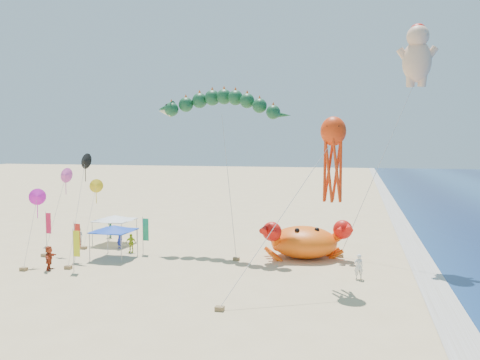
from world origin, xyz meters
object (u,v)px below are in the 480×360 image
Objects in this scene: canopy_white at (115,218)px; dragon_kite at (220,108)px; octopus_kite at (333,153)px; crab_inflatable at (304,241)px; cherub_kite at (417,54)px; canopy_blue at (114,228)px.

dragon_kite is at bearing 0.45° from canopy_white.
crab_inflatable is at bearing 111.37° from octopus_kite.
crab_inflatable is 10.18m from octopus_kite.
canopy_white is (-26.36, -0.73, -13.99)m from cherub_kite.
canopy_blue is (-15.09, -3.77, 1.02)m from crab_inflatable.
canopy_blue is at bearing -166.44° from cherub_kite.
canopy_blue is (-23.66, -5.71, -13.99)m from cherub_kite.
cherub_kite is at bearing 54.94° from octopus_kite.
cherub_kite is at bearing 1.59° from canopy_white.
crab_inflatable is 0.39× the size of cherub_kite.
canopy_blue is 0.95× the size of canopy_white.
canopy_white is (-10.27, -0.08, -10.00)m from dragon_kite.
canopy_white is at bearing 159.06° from octopus_kite.
dragon_kite reaches higher than canopy_blue.
cherub_kite is 5.34× the size of canopy_white.
crab_inflatable is 0.66× the size of octopus_kite.
dragon_kite reaches higher than canopy_white.
octopus_kite is 3.34× the size of canopy_blue.
crab_inflatable is 13.40m from dragon_kite.
canopy_white is (-17.79, 1.20, 1.02)m from crab_inflatable.
crab_inflatable is 17.39m from cherub_kite.
canopy_white is (-2.70, 4.97, 0.00)m from canopy_blue.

